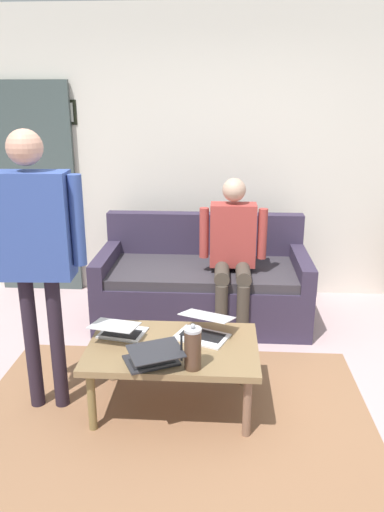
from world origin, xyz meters
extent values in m
plane|color=#BC9C9D|center=(0.00, 0.00, 0.00)|extent=(7.68, 7.68, 0.00)
cube|color=#8D6143|center=(0.13, -0.04, 0.00)|extent=(2.48, 1.67, 0.01)
cube|color=beige|center=(0.00, -2.20, 1.35)|extent=(7.04, 0.10, 2.70)
cube|color=black|center=(1.35, -2.15, 1.76)|extent=(0.25, 0.02, 0.23)
cube|color=silver|center=(1.35, -2.14, 1.76)|extent=(0.19, 0.00, 0.17)
cube|color=#404D4B|center=(1.68, -2.11, 1.02)|extent=(0.82, 0.05, 2.05)
sphere|color=tan|center=(2.00, -2.07, 1.02)|extent=(0.06, 0.06, 0.06)
cube|color=#332A40|center=(0.00, -1.46, 0.21)|extent=(1.80, 0.90, 0.42)
cube|color=#373238|center=(0.00, -1.44, 0.46)|extent=(1.56, 0.82, 0.08)
cube|color=#332A40|center=(0.00, -1.84, 0.65)|extent=(1.80, 0.14, 0.46)
cube|color=#332A40|center=(-0.84, -1.46, 0.52)|extent=(0.12, 0.90, 0.20)
cube|color=#332A40|center=(0.84, -1.46, 0.52)|extent=(0.12, 0.90, 0.20)
cube|color=olive|center=(0.13, -0.14, 0.41)|extent=(1.05, 0.68, 0.04)
cylinder|color=#815D49|center=(-0.32, 0.13, 0.20)|extent=(0.05, 0.05, 0.39)
cylinder|color=olive|center=(0.58, 0.13, 0.20)|extent=(0.05, 0.05, 0.39)
cylinder|color=#8C6F4D|center=(-0.32, -0.41, 0.20)|extent=(0.05, 0.05, 0.39)
cylinder|color=#7E6149|center=(0.58, -0.41, 0.20)|extent=(0.05, 0.05, 0.39)
cube|color=silver|center=(0.47, -0.28, 0.44)|extent=(0.32, 0.27, 0.01)
cube|color=black|center=(0.47, -0.26, 0.44)|extent=(0.26, 0.18, 0.00)
cube|color=silver|center=(0.49, -0.16, 0.55)|extent=(0.32, 0.26, 0.03)
cube|color=white|center=(0.49, -0.16, 0.55)|extent=(0.29, 0.23, 0.02)
cube|color=silver|center=(-0.04, -0.25, 0.44)|extent=(0.38, 0.33, 0.01)
cube|color=black|center=(-0.05, -0.27, 0.44)|extent=(0.30, 0.23, 0.00)
cube|color=silver|center=(-0.08, -0.33, 0.55)|extent=(0.38, 0.31, 0.05)
cube|color=white|center=(-0.07, -0.33, 0.55)|extent=(0.34, 0.28, 0.04)
cube|color=#28282D|center=(0.24, 0.06, 0.44)|extent=(0.36, 0.32, 0.01)
cube|color=black|center=(0.23, 0.08, 0.44)|extent=(0.28, 0.22, 0.00)
cube|color=#28282D|center=(0.19, 0.15, 0.55)|extent=(0.35, 0.31, 0.03)
cube|color=white|center=(0.20, 0.15, 0.55)|extent=(0.32, 0.28, 0.03)
cylinder|color=#4C3323|center=(-0.01, 0.12, 0.55)|extent=(0.10, 0.10, 0.23)
cylinder|color=#B7B7BC|center=(-0.01, 0.12, 0.67)|extent=(0.10, 0.10, 0.02)
sphere|color=#B2B2B7|center=(-0.01, 0.12, 0.69)|extent=(0.03, 0.03, 0.03)
cube|color=black|center=(0.05, 0.12, 0.56)|extent=(0.01, 0.01, 0.16)
cylinder|color=#271D29|center=(1.00, -0.10, 0.44)|extent=(0.09, 0.09, 0.88)
cylinder|color=#271D29|center=(0.85, -0.10, 0.44)|extent=(0.09, 0.09, 0.88)
cube|color=#334A90|center=(0.93, -0.10, 1.19)|extent=(0.45, 0.21, 0.62)
cylinder|color=#334A90|center=(0.67, -0.11, 1.22)|extent=(0.08, 0.08, 0.53)
sphere|color=tan|center=(0.93, -0.10, 1.63)|extent=(0.20, 0.20, 0.20)
cylinder|color=#443A32|center=(-0.34, -1.00, 0.25)|extent=(0.10, 0.10, 0.50)
cylinder|color=#443A32|center=(-0.17, -1.00, 0.25)|extent=(0.10, 0.10, 0.50)
cylinder|color=#443A32|center=(-0.34, -1.18, 0.55)|extent=(0.12, 0.40, 0.12)
cylinder|color=#443A32|center=(-0.17, -1.18, 0.55)|extent=(0.12, 0.40, 0.12)
cube|color=#A33934|center=(-0.25, -1.36, 0.81)|extent=(0.37, 0.20, 0.52)
cylinder|color=#A33934|center=(-0.49, -1.31, 0.84)|extent=(0.08, 0.08, 0.42)
cylinder|color=#A33934|center=(-0.02, -1.31, 0.84)|extent=(0.08, 0.08, 0.42)
sphere|color=tan|center=(-0.25, -1.36, 1.19)|extent=(0.19, 0.19, 0.19)
camera|label=1|loc=(-0.16, 2.57, 1.89)|focal=34.52mm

